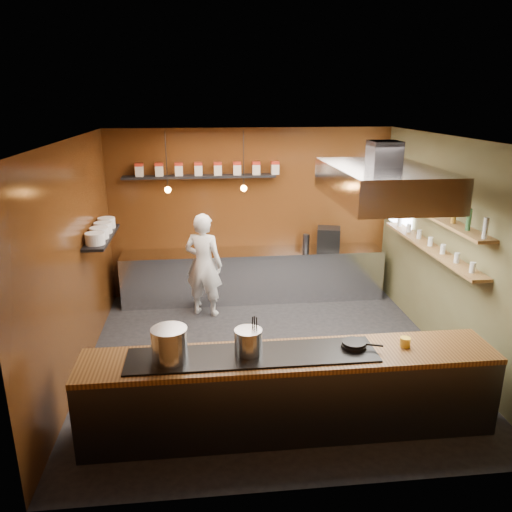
{
  "coord_description": "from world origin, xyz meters",
  "views": [
    {
      "loc": [
        -0.87,
        -6.2,
        3.49
      ],
      "look_at": [
        -0.15,
        0.4,
        1.37
      ],
      "focal_mm": 35.0,
      "sensor_mm": 36.0,
      "label": 1
    }
  ],
  "objects": [
    {
      "name": "chef",
      "position": [
        -0.88,
        1.59,
        0.87
      ],
      "size": [
        0.74,
        0.62,
        1.73
      ],
      "primitive_type": "imported",
      "rotation": [
        0.0,
        0.0,
        2.76
      ],
      "color": "white",
      "rests_on": "floor"
    },
    {
      "name": "storage_tins",
      "position": [
        -0.75,
        2.36,
        2.33
      ],
      "size": [
        2.43,
        0.13,
        0.22
      ],
      "color": "#BCAE9C",
      "rests_on": "tin_shelf"
    },
    {
      "name": "bottle_shelf_upper",
      "position": [
        2.34,
        0.3,
        1.92
      ],
      "size": [
        0.26,
        2.8,
        0.04
      ],
      "primitive_type": "cube",
      "color": "olive",
      "rests_on": "right_wall"
    },
    {
      "name": "ceiling",
      "position": [
        0.0,
        0.0,
        3.0
      ],
      "size": [
        5.0,
        5.0,
        0.0
      ],
      "primitive_type": "plane",
      "rotation": [
        3.14,
        0.0,
        0.0
      ],
      "color": "silver",
      "rests_on": "back_wall"
    },
    {
      "name": "floor",
      "position": [
        0.0,
        0.0,
        0.0
      ],
      "size": [
        5.0,
        5.0,
        0.0
      ],
      "primitive_type": "plane",
      "color": "black",
      "rests_on": "ground"
    },
    {
      "name": "bottles",
      "position": [
        2.34,
        0.3,
        2.06
      ],
      "size": [
        0.06,
        2.66,
        0.24
      ],
      "color": "silver",
      "rests_on": "bottle_shelf_upper"
    },
    {
      "name": "left_wall",
      "position": [
        -2.5,
        0.0,
        1.5
      ],
      "size": [
        0.0,
        5.0,
        5.0
      ],
      "primitive_type": "plane",
      "rotation": [
        1.57,
        0.0,
        1.57
      ],
      "color": "#3D1B0B",
      "rests_on": "ground"
    },
    {
      "name": "prep_counter",
      "position": [
        0.0,
        2.17,
        0.45
      ],
      "size": [
        4.6,
        0.65,
        0.9
      ],
      "primitive_type": "cube",
      "color": "silver",
      "rests_on": "floor"
    },
    {
      "name": "right_wall",
      "position": [
        2.5,
        0.0,
        1.5
      ],
      "size": [
        0.0,
        5.0,
        5.0
      ],
      "primitive_type": "plane",
      "rotation": [
        1.57,
        0.0,
        -1.57
      ],
      "color": "brown",
      "rests_on": "ground"
    },
    {
      "name": "tin_shelf",
      "position": [
        -0.9,
        2.36,
        2.2
      ],
      "size": [
        2.6,
        0.26,
        0.04
      ],
      "primitive_type": "cube",
      "color": "black",
      "rests_on": "back_wall"
    },
    {
      "name": "back_wall",
      "position": [
        0.0,
        2.5,
        1.5
      ],
      "size": [
        5.0,
        0.0,
        5.0
      ],
      "primitive_type": "plane",
      "rotation": [
        1.57,
        0.0,
        0.0
      ],
      "color": "#3D1B0B",
      "rests_on": "ground"
    },
    {
      "name": "extractor_hood",
      "position": [
        1.3,
        -0.4,
        2.51
      ],
      "size": [
        1.2,
        2.0,
        0.72
      ],
      "color": "#38383D",
      "rests_on": "ceiling"
    },
    {
      "name": "window_pane",
      "position": [
        2.45,
        1.7,
        1.9
      ],
      "size": [
        0.0,
        1.0,
        1.0
      ],
      "primitive_type": "plane",
      "rotation": [
        1.57,
        0.0,
        -1.57
      ],
      "color": "white",
      "rests_on": "right_wall"
    },
    {
      "name": "wine_glasses",
      "position": [
        2.34,
        0.3,
        1.53
      ],
      "size": [
        0.07,
        2.37,
        0.13
      ],
      "color": "silver",
      "rests_on": "bottle_shelf_lower"
    },
    {
      "name": "bottle_shelf_lower",
      "position": [
        2.34,
        0.3,
        1.45
      ],
      "size": [
        0.26,
        2.8,
        0.04
      ],
      "primitive_type": "cube",
      "color": "olive",
      "rests_on": "right_wall"
    },
    {
      "name": "butter_jar",
      "position": [
        1.26,
        -1.57,
        0.97
      ],
      "size": [
        0.12,
        0.12,
        0.1
      ],
      "primitive_type": "cylinder",
      "rotation": [
        0.0,
        0.0,
        0.08
      ],
      "color": "yellow",
      "rests_on": "pass_counter"
    },
    {
      "name": "espresso_machine",
      "position": [
        1.34,
        2.13,
        1.1
      ],
      "size": [
        0.48,
        0.46,
        0.4
      ],
      "primitive_type": "cube",
      "rotation": [
        0.0,
        0.0,
        -0.26
      ],
      "color": "black",
      "rests_on": "prep_counter"
    },
    {
      "name": "plate_stacks",
      "position": [
        -2.34,
        1.0,
        1.65
      ],
      "size": [
        0.26,
        1.16,
        0.16
      ],
      "color": "white",
      "rests_on": "plate_shelf"
    },
    {
      "name": "frying_pan",
      "position": [
        0.69,
        -1.57,
        0.97
      ],
      "size": [
        0.43,
        0.27,
        0.07
      ],
      "color": "black",
      "rests_on": "pass_counter"
    },
    {
      "name": "utensil_crock",
      "position": [
        -0.37,
        -1.5,
        1.02
      ],
      "size": [
        0.15,
        0.15,
        0.16
      ],
      "primitive_type": "cylinder",
      "rotation": [
        0.0,
        0.0,
        0.22
      ],
      "color": "silver",
      "rests_on": "pass_counter"
    },
    {
      "name": "pendant_right",
      "position": [
        -0.2,
        1.7,
        2.15
      ],
      "size": [
        0.1,
        0.1,
        0.95
      ],
      "color": "black",
      "rests_on": "ceiling"
    },
    {
      "name": "pass_counter",
      "position": [
        -0.0,
        -1.6,
        0.47
      ],
      "size": [
        4.4,
        0.72,
        0.94
      ],
      "color": "#38383D",
      "rests_on": "floor"
    },
    {
      "name": "stockpot_large",
      "position": [
        -1.24,
        -1.64,
        1.12
      ],
      "size": [
        0.48,
        0.48,
        0.36
      ],
      "primitive_type": "cylinder",
      "rotation": [
        0.0,
        0.0,
        0.39
      ],
      "color": "silver",
      "rests_on": "pass_counter"
    },
    {
      "name": "stockpot_small",
      "position": [
        -0.44,
        -1.58,
        1.08
      ],
      "size": [
        0.35,
        0.35,
        0.27
      ],
      "primitive_type": "cylinder",
      "rotation": [
        0.0,
        0.0,
        0.25
      ],
      "color": "#BABCC1",
      "rests_on": "pass_counter"
    },
    {
      "name": "pendant_left",
      "position": [
        -1.4,
        1.7,
        2.15
      ],
      "size": [
        0.1,
        0.1,
        0.95
      ],
      "color": "black",
      "rests_on": "ceiling"
    },
    {
      "name": "plate_shelf",
      "position": [
        -2.34,
        1.0,
        1.55
      ],
      "size": [
        0.3,
        1.4,
        0.04
      ],
      "primitive_type": "cube",
      "color": "black",
      "rests_on": "left_wall"
    }
  ]
}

